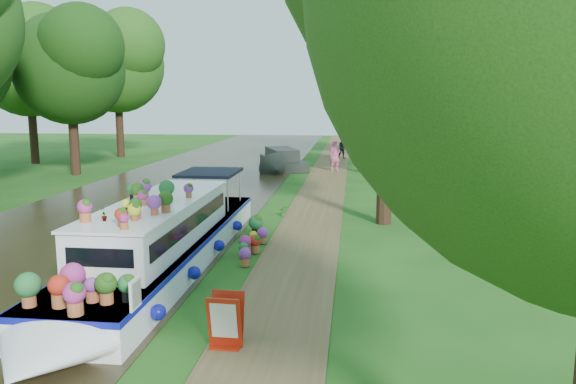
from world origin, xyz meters
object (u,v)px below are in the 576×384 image
Objects in this scene: second_boat at (282,160)px; pedestrian_dark at (343,148)px; pedestrian_pink at (335,156)px; sandwich_board at (226,323)px; plant_boat at (160,240)px.

second_boat is 7.21m from pedestrian_dark.
pedestrian_pink is at bearing -104.88° from pedestrian_dark.
pedestrian_pink reaches higher than second_boat.
pedestrian_dark is (3.73, 6.16, 0.31)m from second_boat.
pedestrian_pink is 1.15× the size of pedestrian_dark.
second_boat is at bearing 97.11° from sandwich_board.
pedestrian_dark is (0.33, 7.17, -0.12)m from pedestrian_pink.
plant_boat is at bearing -110.73° from pedestrian_dark.
plant_boat is at bearing 124.48° from sandwich_board.
plant_boat reaches higher than pedestrian_dark.
plant_boat reaches higher than pedestrian_pink.
second_boat is at bearing -133.45° from pedestrian_dark.
sandwich_board is 32.04m from pedestrian_dark.
sandwich_board is at bearing -57.58° from plant_boat.
pedestrian_dark is (1.45, 32.00, 0.36)m from sandwich_board.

